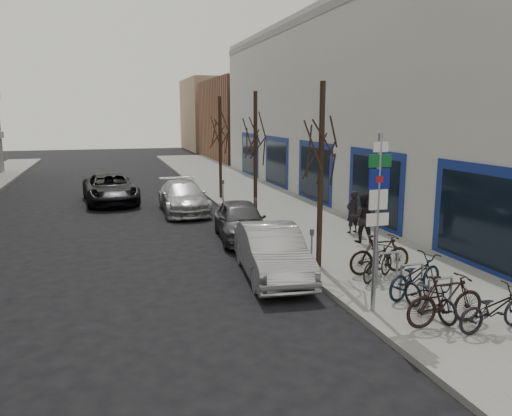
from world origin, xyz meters
TOP-DOWN VIEW (x-y plane):
  - ground at (0.00, 0.00)m, footprint 120.00×120.00m
  - sidewalk_east at (4.50, 10.00)m, footprint 5.00×70.00m
  - commercial_building at (17.00, 16.00)m, footprint 20.00×32.00m
  - brick_building_far at (13.00, 40.00)m, footprint 12.00×14.00m
  - tan_building_far at (13.50, 55.00)m, footprint 13.00×12.00m
  - highway_sign_pole at (2.40, -0.01)m, footprint 0.55×0.10m
  - bike_rack at (3.80, 0.60)m, footprint 0.66×2.26m
  - tree_near at (2.60, 3.50)m, footprint 1.80×1.80m
  - tree_mid at (2.60, 10.00)m, footprint 1.80×1.80m
  - tree_far at (2.60, 16.50)m, footprint 1.80×1.80m
  - meter_front at (2.15, 3.00)m, footprint 0.10×0.08m
  - meter_mid at (2.15, 8.50)m, footprint 0.10×0.08m
  - meter_back at (2.15, 14.00)m, footprint 0.10×0.08m
  - bike_near_left at (3.48, -0.59)m, footprint 0.65×1.76m
  - bike_near_right at (3.45, -1.15)m, footprint 1.91×0.58m
  - bike_mid_curb at (3.88, 0.56)m, footprint 2.06×1.23m
  - bike_mid_inner at (3.64, 1.91)m, footprint 1.63×1.26m
  - bike_far_curb at (4.26, -1.65)m, footprint 1.84×0.69m
  - bike_far_inner at (3.96, 2.36)m, footprint 1.93×0.59m
  - parked_car_front at (1.11, 3.43)m, footprint 2.00×4.60m
  - parked_car_mid at (1.40, 7.91)m, footprint 2.10×4.36m
  - parked_car_back at (0.15, 13.73)m, footprint 2.09×5.05m
  - lane_car at (-3.13, 17.34)m, footprint 2.99×5.68m
  - pedestrian_near at (5.55, 7.05)m, footprint 0.68×0.56m
  - pedestrian_far at (5.21, 5.70)m, footprint 0.75×0.63m

SIDE VIEW (x-z plane):
  - ground at x=0.00m, z-range 0.00..0.00m
  - sidewalk_east at x=4.50m, z-range 0.00..0.15m
  - bike_mid_inner at x=3.64m, z-range 0.15..1.13m
  - bike_rack at x=3.80m, z-range 0.24..1.07m
  - bike_near_left at x=3.48m, z-range 0.15..1.21m
  - bike_far_curb at x=4.26m, z-range 0.15..1.25m
  - parked_car_mid at x=1.40m, z-range 0.00..1.43m
  - bike_near_right at x=3.45m, z-range 0.15..1.31m
  - parked_car_back at x=0.15m, z-range 0.00..1.46m
  - bike_far_inner at x=3.96m, z-range 0.15..1.32m
  - parked_car_front at x=1.11m, z-range 0.00..1.47m
  - bike_mid_curb at x=3.88m, z-range 0.15..1.35m
  - lane_car at x=-3.13m, z-range 0.00..1.52m
  - meter_front at x=2.15m, z-range 0.28..1.55m
  - meter_mid at x=2.15m, z-range 0.28..1.55m
  - meter_back at x=2.15m, z-range 0.28..1.55m
  - pedestrian_near at x=5.55m, z-range 0.15..1.77m
  - pedestrian_far at x=5.21m, z-range 0.15..1.90m
  - highway_sign_pole at x=2.40m, z-range 0.36..4.56m
  - brick_building_far at x=13.00m, z-range 0.00..8.00m
  - tree_near at x=2.60m, z-range 1.35..6.85m
  - tree_mid at x=2.60m, z-range 1.35..6.85m
  - tree_far at x=2.60m, z-range 1.35..6.85m
  - tan_building_far at x=13.50m, z-range 0.00..9.00m
  - commercial_building at x=17.00m, z-range 0.00..10.00m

